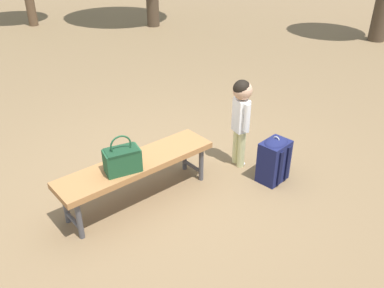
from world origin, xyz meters
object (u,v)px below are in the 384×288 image
child_standing (241,110)px  park_bench (137,166)px  handbag (122,159)px  backpack_large (274,159)px

child_standing → park_bench: bearing=175.3°
handbag → backpack_large: size_ratio=0.70×
child_standing → backpack_large: 0.62m
park_bench → child_standing: (1.24, -0.10, 0.29)m
handbag → child_standing: size_ratio=0.36×
park_bench → child_standing: child_standing is taller
park_bench → handbag: size_ratio=4.40×
handbag → backpack_large: 1.61m
handbag → child_standing: (1.42, -0.03, 0.11)m
handbag → child_standing: 1.43m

